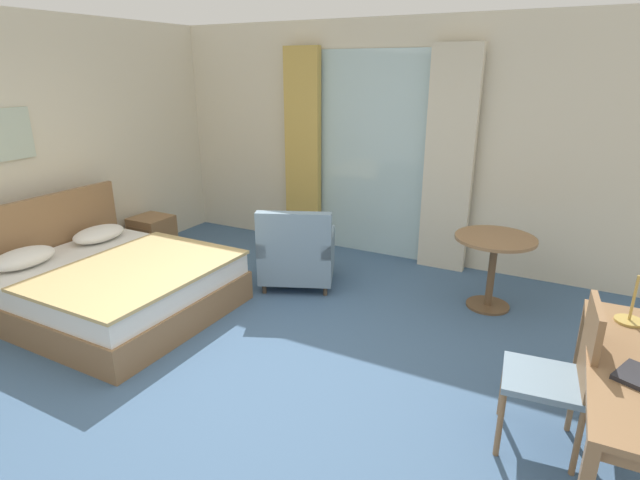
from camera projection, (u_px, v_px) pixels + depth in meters
name	position (u px, v px, depth m)	size (l,w,h in m)	color
ground	(252.00, 371.00, 3.96)	(6.44, 6.41, 0.10)	#426084
wall_back	(390.00, 143.00, 5.95)	(6.04, 0.12, 2.78)	beige
balcony_glass_door	(374.00, 157.00, 6.01)	(1.42, 0.02, 2.44)	silver
curtain_panel_left	(303.00, 150.00, 6.34)	(0.48, 0.10, 2.49)	tan
curtain_panel_right	(449.00, 163.00, 5.51)	(0.54, 0.10, 2.49)	beige
bed	(111.00, 284.00, 4.78)	(1.99, 1.76, 1.02)	olive
nightstand	(153.00, 235.00, 6.28)	(0.44, 0.44, 0.48)	olive
writing_desk	(638.00, 379.00, 2.70)	(0.58, 1.56, 0.73)	olive
desk_chair	(562.00, 370.00, 2.94)	(0.50, 0.49, 1.00)	gray
armchair_by_window	(297.00, 255.00, 5.31)	(0.97, 0.94, 0.88)	gray
round_cafe_table	(494.00, 255.00, 4.76)	(0.75, 0.75, 0.73)	olive
framed_picture	(10.00, 134.00, 4.84)	(0.03, 0.42, 0.49)	#B7C6B2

